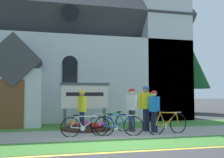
# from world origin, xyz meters

# --- Properties ---
(ground) EXTENTS (140.00, 140.00, 0.00)m
(ground) POSITION_xyz_m (0.00, 4.00, 0.00)
(ground) COLOR #3D3D3F
(sidewalk_slab) EXTENTS (32.00, 2.43, 0.01)m
(sidewalk_slab) POSITION_xyz_m (-1.08, 1.90, 0.01)
(sidewalk_slab) COLOR #99968E
(sidewalk_slab) RESTS_ON ground
(grass_verge) EXTENTS (32.00, 1.68, 0.01)m
(grass_verge) POSITION_xyz_m (-1.08, -0.15, 0.00)
(grass_verge) COLOR #427F33
(grass_verge) RESTS_ON ground
(church_lawn) EXTENTS (24.00, 2.63, 0.01)m
(church_lawn) POSITION_xyz_m (-1.08, 4.43, 0.00)
(church_lawn) COLOR #427F33
(church_lawn) RESTS_ON ground
(curb_paint_stripe) EXTENTS (28.00, 0.16, 0.01)m
(curb_paint_stripe) POSITION_xyz_m (-1.08, -1.14, 0.00)
(curb_paint_stripe) COLOR yellow
(curb_paint_stripe) RESTS_ON ground
(church_building) EXTENTS (14.60, 11.66, 13.07)m
(church_building) POSITION_xyz_m (-0.71, 10.38, 4.49)
(church_building) COLOR silver
(church_building) RESTS_ON ground
(church_sign) EXTENTS (2.17, 0.21, 1.97)m
(church_sign) POSITION_xyz_m (-0.56, 3.76, 1.33)
(church_sign) COLOR #474C56
(church_sign) RESTS_ON ground
(flower_bed) EXTENTS (2.02, 2.02, 0.34)m
(flower_bed) POSITION_xyz_m (-0.55, 3.18, 0.10)
(flower_bed) COLOR #382319
(flower_bed) RESTS_ON ground
(bicycle_white) EXTENTS (1.72, 0.36, 0.87)m
(bicycle_white) POSITION_xyz_m (2.20, 1.37, 0.39)
(bicycle_white) COLOR black
(bicycle_white) RESTS_ON ground
(bicycle_green) EXTENTS (1.75, 0.38, 0.81)m
(bicycle_green) POSITION_xyz_m (0.31, 2.38, 0.36)
(bicycle_green) COLOR black
(bicycle_green) RESTS_ON ground
(bicycle_blue) EXTENTS (1.73, 0.33, 0.80)m
(bicycle_blue) POSITION_xyz_m (0.34, 1.36, 0.37)
(bicycle_blue) COLOR black
(bicycle_blue) RESTS_ON ground
(bicycle_orange) EXTENTS (1.74, 0.21, 0.78)m
(bicycle_orange) POSITION_xyz_m (-0.82, 1.54, 0.36)
(bicycle_orange) COLOR black
(bicycle_orange) RESTS_ON ground
(cyclist_in_yellow_jersey) EXTENTS (0.30, 0.71, 1.62)m
(cyclist_in_yellow_jersey) POSITION_xyz_m (-0.85, 2.34, 0.94)
(cyclist_in_yellow_jersey) COLOR #191E38
(cyclist_in_yellow_jersey) RESTS_ON ground
(cyclist_in_white_jersey) EXTENTS (0.37, 0.70, 1.69)m
(cyclist_in_white_jersey) POSITION_xyz_m (1.11, 2.25, 0.99)
(cyclist_in_white_jersey) COLOR #2D2D33
(cyclist_in_white_jersey) RESTS_ON ground
(cyclist_in_orange_jersey) EXTENTS (0.69, 0.34, 1.79)m
(cyclist_in_orange_jersey) POSITION_xyz_m (1.68, 2.18, 1.06)
(cyclist_in_orange_jersey) COLOR #191E38
(cyclist_in_orange_jersey) RESTS_ON ground
(cyclist_in_green_jersey) EXTENTS (0.30, 0.67, 1.61)m
(cyclist_in_green_jersey) POSITION_xyz_m (1.88, 1.82, 0.93)
(cyclist_in_green_jersey) COLOR #191E38
(cyclist_in_green_jersey) RESTS_ON ground
(roadside_conifer) EXTENTS (3.52, 3.52, 6.17)m
(roadside_conifer) POSITION_xyz_m (8.84, 11.47, 4.04)
(roadside_conifer) COLOR #4C3823
(roadside_conifer) RESTS_ON ground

